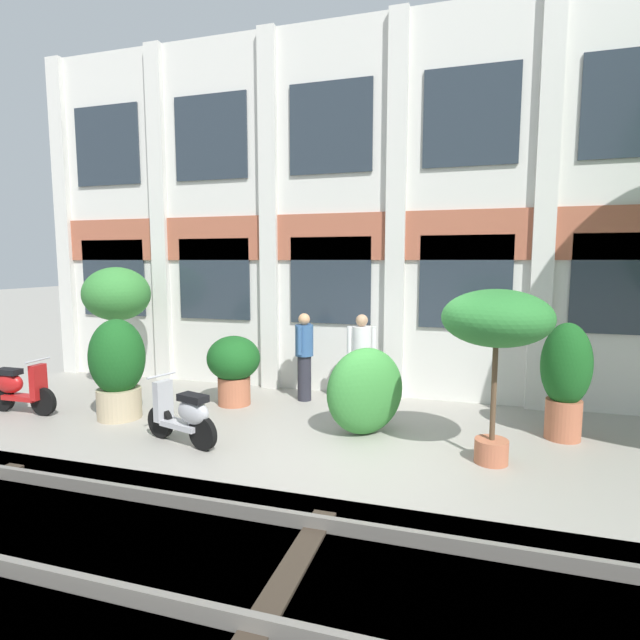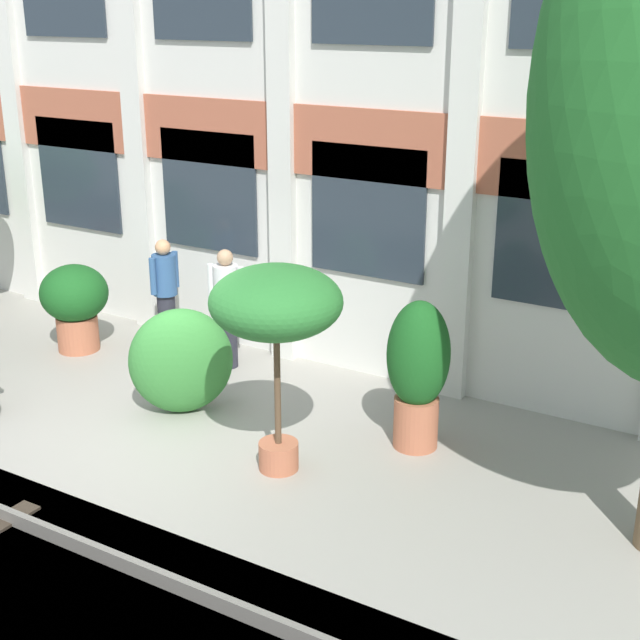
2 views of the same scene
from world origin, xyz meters
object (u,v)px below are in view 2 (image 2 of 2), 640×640
at_px(potted_plant_glazed_jar, 75,301).
at_px(resident_by_doorway, 165,292).
at_px(potted_plant_low_pan, 276,309).
at_px(topiary_hedge, 181,361).
at_px(potted_plant_fluted_column, 418,365).
at_px(resident_watching_tracks, 227,305).

distance_m(potted_plant_glazed_jar, resident_by_doorway, 1.32).
xyz_separation_m(potted_plant_low_pan, topiary_hedge, (-1.82, 0.60, -1.17)).
bearing_deg(potted_plant_fluted_column, potted_plant_low_pan, -129.98).
height_order(potted_plant_low_pan, resident_watching_tracks, potted_plant_low_pan).
distance_m(resident_by_doorway, resident_watching_tracks, 1.11).
bearing_deg(resident_by_doorway, resident_watching_tracks, 3.51).
height_order(resident_by_doorway, topiary_hedge, resident_by_doorway).
bearing_deg(resident_watching_tracks, potted_plant_fluted_column, 63.07).
xyz_separation_m(potted_plant_low_pan, resident_watching_tracks, (-2.19, 2.05, -0.94)).
bearing_deg(potted_plant_fluted_column, resident_by_doorway, 169.09).
bearing_deg(resident_by_doorway, potted_plant_fluted_column, -5.90).
relative_size(resident_by_doorway, topiary_hedge, 1.25).
bearing_deg(resident_by_doorway, potted_plant_glazed_jar, -145.65).
height_order(potted_plant_glazed_jar, potted_plant_low_pan, potted_plant_low_pan).
bearing_deg(potted_plant_low_pan, potted_plant_glazed_jar, 162.08).
xyz_separation_m(potted_plant_low_pan, resident_by_doorway, (-3.30, 2.08, -0.95)).
bearing_deg(topiary_hedge, resident_by_doorway, 135.08).
xyz_separation_m(potted_plant_glazed_jar, topiary_hedge, (2.63, -0.83, -0.08)).
xyz_separation_m(potted_plant_glazed_jar, resident_watching_tracks, (2.25, 0.62, 0.15)).
relative_size(potted_plant_low_pan, resident_by_doorway, 1.37).
xyz_separation_m(potted_plant_glazed_jar, potted_plant_low_pan, (4.45, -1.44, 1.09)).
distance_m(potted_plant_glazed_jar, topiary_hedge, 2.76).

